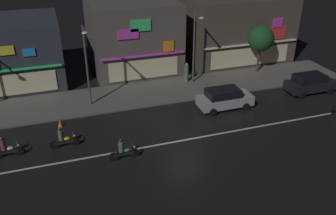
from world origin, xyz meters
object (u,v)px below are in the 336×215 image
(motorcycle_following, at_px, (63,139))
(motorcycle_opposite_lane, at_px, (123,151))
(motorcycle_trailing_far, at_px, (6,149))
(traffic_cone, at_px, (60,123))
(parked_car_trailing, at_px, (224,98))
(streetlamp_mid, at_px, (87,60))
(parked_car_near_kerb, at_px, (310,83))
(pedestrian_on_sidewalk, at_px, (186,73))
(streetlamp_east, at_px, (195,42))

(motorcycle_following, xyz_separation_m, motorcycle_opposite_lane, (3.45, -2.55, 0.00))
(motorcycle_trailing_far, bearing_deg, motorcycle_opposite_lane, -20.59)
(traffic_cone, bearing_deg, parked_car_trailing, -5.20)
(parked_car_trailing, distance_m, motorcycle_following, 12.63)
(parked_car_trailing, distance_m, traffic_cone, 12.62)
(streetlamp_mid, distance_m, parked_car_near_kerb, 18.89)
(parked_car_trailing, height_order, motorcycle_trailing_far, parked_car_trailing)
(pedestrian_on_sidewalk, bearing_deg, motorcycle_following, 132.30)
(pedestrian_on_sidewalk, xyz_separation_m, parked_car_near_kerb, (9.37, -5.34, -0.08))
(streetlamp_mid, distance_m, streetlamp_east, 9.68)
(streetlamp_mid, xyz_separation_m, parked_car_trailing, (9.99, -3.58, -3.09))
(streetlamp_mid, relative_size, parked_car_near_kerb, 1.49)
(pedestrian_on_sidewalk, bearing_deg, motorcycle_trailing_far, 125.93)
(parked_car_near_kerb, height_order, traffic_cone, parked_car_near_kerb)
(pedestrian_on_sidewalk, relative_size, motorcycle_following, 0.93)
(motorcycle_following, bearing_deg, streetlamp_mid, 72.18)
(parked_car_near_kerb, bearing_deg, motorcycle_opposite_lane, 14.99)
(parked_car_trailing, relative_size, traffic_cone, 7.82)
(streetlamp_mid, bearing_deg, traffic_cone, -136.46)
(motorcycle_following, bearing_deg, parked_car_trailing, 15.45)
(streetlamp_east, height_order, parked_car_near_kerb, streetlamp_east)
(streetlamp_mid, distance_m, traffic_cone, 5.11)
(parked_car_near_kerb, bearing_deg, streetlamp_east, -28.91)
(motorcycle_trailing_far, relative_size, traffic_cone, 3.45)
(streetlamp_east, xyz_separation_m, pedestrian_on_sidewalk, (-0.55, 0.46, -2.98))
(parked_car_near_kerb, relative_size, traffic_cone, 7.82)
(parked_car_near_kerb, bearing_deg, parked_car_trailing, 2.58)
(streetlamp_mid, height_order, traffic_cone, streetlamp_mid)
(parked_car_trailing, relative_size, motorcycle_opposite_lane, 2.26)
(streetlamp_mid, relative_size, streetlamp_east, 1.01)
(motorcycle_opposite_lane, bearing_deg, motorcycle_trailing_far, -17.29)
(parked_car_near_kerb, xyz_separation_m, traffic_cone, (-20.92, 0.77, -0.59))
(motorcycle_following, distance_m, motorcycle_trailing_far, 3.46)
(pedestrian_on_sidewalk, height_order, traffic_cone, pedestrian_on_sidewalk)
(motorcycle_following, relative_size, traffic_cone, 3.45)
(pedestrian_on_sidewalk, height_order, motorcycle_trailing_far, pedestrian_on_sidewalk)
(streetlamp_east, height_order, motorcycle_opposite_lane, streetlamp_east)
(pedestrian_on_sidewalk, bearing_deg, traffic_cone, 120.93)
(motorcycle_following, bearing_deg, pedestrian_on_sidewalk, 40.46)
(streetlamp_mid, height_order, parked_car_trailing, streetlamp_mid)
(motorcycle_following, height_order, traffic_cone, motorcycle_following)
(parked_car_near_kerb, xyz_separation_m, motorcycle_following, (-20.87, -2.12, -0.24))
(pedestrian_on_sidewalk, distance_m, parked_car_trailing, 5.80)
(streetlamp_east, xyz_separation_m, motorcycle_trailing_far, (-15.52, -7.02, -3.30))
(streetlamp_east, bearing_deg, pedestrian_on_sidewalk, 139.95)
(streetlamp_east, bearing_deg, streetlamp_mid, -170.10)
(streetlamp_mid, relative_size, motorcycle_opposite_lane, 3.37)
(pedestrian_on_sidewalk, bearing_deg, streetlamp_mid, 112.68)
(motorcycle_trailing_far, bearing_deg, parked_car_near_kerb, 4.46)
(pedestrian_on_sidewalk, relative_size, motorcycle_trailing_far, 0.93)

